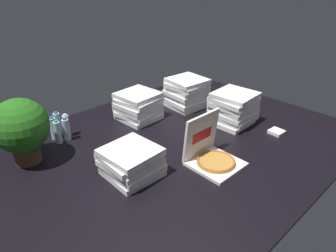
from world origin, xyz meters
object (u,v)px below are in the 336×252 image
pizza_stack_left_near (233,108)px  pizza_stack_right_near (131,162)px  potted_plant (21,128)px  water_bottle_3 (58,132)px  water_bottle_2 (58,123)px  napkin_pile (277,132)px  water_bottle_4 (66,130)px  pizza_stack_right_far (138,106)px  pizza_stack_left_mid (186,93)px  water_bottle_0 (67,126)px  water_bottle_1 (53,128)px  open_pizza_box (211,154)px

pizza_stack_left_near → pizza_stack_right_near: size_ratio=1.01×
potted_plant → water_bottle_3: bearing=18.5°
water_bottle_2 → water_bottle_3: size_ratio=1.00×
water_bottle_3 → napkin_pile: 2.03m
water_bottle_3 → water_bottle_4: same height
pizza_stack_right_far → pizza_stack_left_mid: size_ratio=1.01×
water_bottle_0 → pizza_stack_right_far: bearing=-12.8°
water_bottle_3 → napkin_pile: size_ratio=1.76×
water_bottle_0 → water_bottle_2: size_ratio=1.00×
pizza_stack_right_far → water_bottle_0: size_ratio=1.91×
potted_plant → napkin_pile: size_ratio=4.26×
pizza_stack_left_near → water_bottle_1: pizza_stack_left_near is taller
water_bottle_4 → napkin_pile: 1.97m
open_pizza_box → water_bottle_0: bearing=117.3°
water_bottle_0 → water_bottle_1: size_ratio=1.00×
water_bottle_1 → water_bottle_3: size_ratio=1.00×
pizza_stack_left_near → water_bottle_0: (-1.34, 0.90, -0.06)m
water_bottle_1 → water_bottle_3: (-0.00, -0.10, 0.00)m
water_bottle_1 → pizza_stack_right_near: bearing=-79.4°
water_bottle_0 → water_bottle_4: bearing=-119.0°
pizza_stack_right_near → napkin_pile: size_ratio=3.18×
open_pizza_box → water_bottle_0: size_ratio=1.77×
pizza_stack_right_far → water_bottle_3: size_ratio=1.91×
pizza_stack_left_mid → water_bottle_2: bearing=163.8°
water_bottle_3 → potted_plant: (-0.32, -0.11, 0.20)m
pizza_stack_right_far → water_bottle_1: 0.86m
pizza_stack_left_mid → napkin_pile: bearing=-81.6°
pizza_stack_right_near → potted_plant: potted_plant is taller
water_bottle_3 → water_bottle_4: (0.08, -0.01, 0.00)m
water_bottle_2 → water_bottle_4: same height
pizza_stack_left_near → napkin_pile: pizza_stack_left_near is taller
water_bottle_2 → pizza_stack_right_near: bearing=-84.4°
water_bottle_2 → napkin_pile: size_ratio=1.76×
pizza_stack_right_near → water_bottle_3: size_ratio=1.80×
pizza_stack_right_far → napkin_pile: bearing=-57.2°
water_bottle_1 → pizza_stack_left_mid: bearing=-12.7°
open_pizza_box → pizza_stack_left_mid: open_pizza_box is taller
pizza_stack_left_near → water_bottle_1: 1.73m
open_pizza_box → pizza_stack_right_far: (0.09, 1.05, 0.06)m
pizza_stack_left_near → pizza_stack_right_far: 0.96m
pizza_stack_left_near → potted_plant: potted_plant is taller
napkin_pile → water_bottle_4: bearing=140.2°
water_bottle_1 → pizza_stack_left_near: bearing=-32.8°
water_bottle_1 → napkin_pile: 2.09m
pizza_stack_right_near → water_bottle_4: (-0.10, 0.83, -0.01)m
open_pizza_box → pizza_stack_right_near: 0.65m
pizza_stack_left_mid → pizza_stack_left_near: bearing=-87.6°
pizza_stack_right_far → water_bottle_4: (-0.76, 0.09, -0.03)m
water_bottle_3 → water_bottle_1: bearing=87.2°
open_pizza_box → napkin_pile: open_pizza_box is taller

